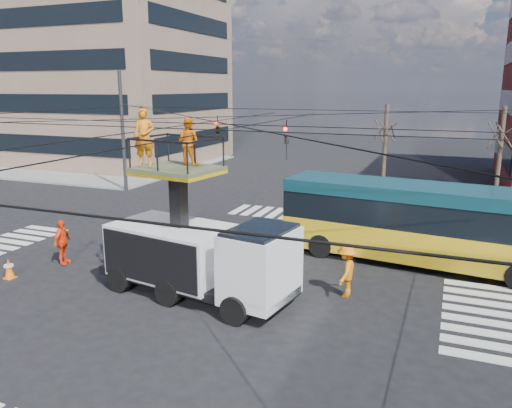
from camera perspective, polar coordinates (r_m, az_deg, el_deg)
The scene contains 11 objects.
ground at distance 19.41m, azimuth -6.66°, elevation -7.88°, with size 120.00×120.00×0.00m, color black.
sidewalk_nw at distance 47.87m, azimuth -16.99°, elevation 4.35°, with size 18.00×18.00×0.12m, color slate.
crosswalks at distance 19.40m, azimuth -6.66°, elevation -7.86°, with size 22.40×22.40×0.02m, color silver, non-canonical shape.
overhead_network at distance 18.70m, azimuth -6.61°, elevation 4.92°, with size 24.24×24.24×8.00m.
tree_a at distance 29.70m, azimuth 14.62°, elevation 8.30°, with size 2.00×2.00×6.00m.
tree_b at distance 29.55m, azimuth 26.31°, elevation 7.34°, with size 2.00×2.00×6.00m.
utility_truck at distance 16.77m, azimuth -6.58°, elevation -3.97°, with size 7.28×3.55×6.29m.
city_bus at distance 20.86m, azimuth 18.92°, elevation -2.04°, with size 11.65×3.86×3.20m.
traffic_cone at distance 20.84m, azimuth -26.40°, elevation -6.62°, with size 0.36×0.36×0.76m, color orange.
worker_ground at distance 21.46m, azimuth -21.27°, elevation -4.08°, with size 1.07×0.44×1.82m, color #FF4310.
flagger at distance 17.23m, azimuth 10.28°, elevation -7.55°, with size 1.18×0.68×1.82m, color orange.
Camera 1 is at (8.73, -15.87, 6.96)m, focal length 35.00 mm.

